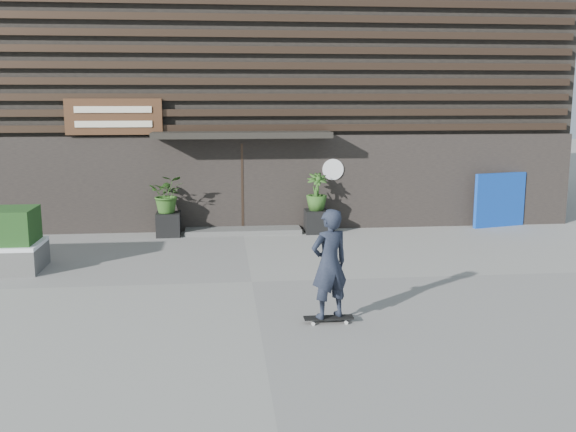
{
  "coord_description": "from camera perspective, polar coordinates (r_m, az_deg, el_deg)",
  "views": [
    {
      "loc": [
        -0.55,
        -12.0,
        3.49
      ],
      "look_at": [
        0.8,
        0.93,
        1.1
      ],
      "focal_mm": 40.47,
      "sensor_mm": 36.0,
      "label": 1
    }
  ],
  "objects": [
    {
      "name": "skateboarder",
      "position": [
        10.05,
        3.65,
        -4.25
      ],
      "size": [
        0.78,
        0.61,
        1.82
      ],
      "color": "black",
      "rests_on": "ground"
    },
    {
      "name": "bamboo_right",
      "position": [
        16.75,
        2.53,
        2.14
      ],
      "size": [
        0.54,
        0.54,
        0.96
      ],
      "primitive_type": "imported",
      "color": "#2D591E",
      "rests_on": "planter_pot_right"
    },
    {
      "name": "blue_tarp",
      "position": [
        18.52,
        18.1,
        1.35
      ],
      "size": [
        1.55,
        0.51,
        1.47
      ],
      "primitive_type": "cube",
      "rotation": [
        0.0,
        0.0,
        0.26
      ],
      "color": "#0C37A4",
      "rests_on": "ground"
    },
    {
      "name": "ground",
      "position": [
        12.51,
        -3.2,
        -5.8
      ],
      "size": [
        80.0,
        80.0,
        0.0
      ],
      "primitive_type": "plane",
      "color": "gray",
      "rests_on": "ground"
    },
    {
      "name": "building",
      "position": [
        21.97,
        -4.6,
        11.7
      ],
      "size": [
        18.0,
        11.0,
        8.0
      ],
      "color": "black",
      "rests_on": "ground"
    },
    {
      "name": "planter_pot_right",
      "position": [
        16.88,
        2.51,
        -0.48
      ],
      "size": [
        0.6,
        0.6,
        0.6
      ],
      "primitive_type": "cube",
      "color": "black",
      "rests_on": "ground"
    },
    {
      "name": "entrance_step",
      "position": [
        16.96,
        -3.96,
        -1.27
      ],
      "size": [
        3.0,
        0.8,
        0.12
      ],
      "primitive_type": "cube",
      "color": "#51514F",
      "rests_on": "ground"
    },
    {
      "name": "bamboo_left",
      "position": [
        16.63,
        -10.54,
        1.92
      ],
      "size": [
        0.86,
        0.75,
        0.96
      ],
      "primitive_type": "imported",
      "color": "#2D591E",
      "rests_on": "planter_pot_left"
    },
    {
      "name": "planter_pot_left",
      "position": [
        16.76,
        -10.45,
        -0.72
      ],
      "size": [
        0.6,
        0.6,
        0.6
      ],
      "primitive_type": "cube",
      "color": "black",
      "rests_on": "ground"
    }
  ]
}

